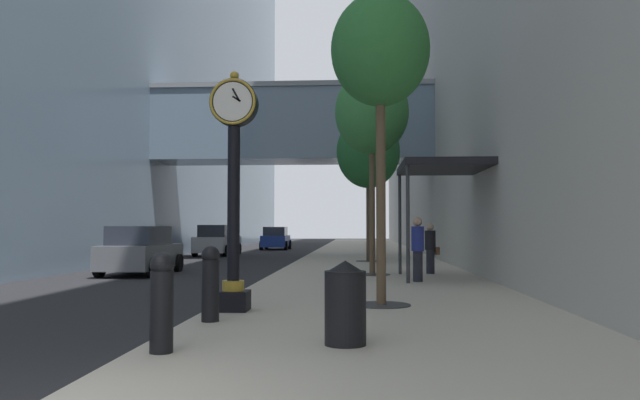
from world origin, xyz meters
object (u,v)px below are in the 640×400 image
bollard_second (211,282)px  car_silver_far (217,241)px  pedestrian_walking (431,247)px  car_grey_near (141,251)px  street_tree_near (380,53)px  car_blue_mid (276,238)px  street_tree_mid_far (368,152)px  street_clock (234,179)px  trash_bin (345,302)px  street_tree_mid_near (372,113)px  pedestrian_by_clock (418,247)px  bollard_nearest (162,300)px

bollard_second → car_silver_far: size_ratio=0.25×
pedestrian_walking → car_silver_far: size_ratio=0.34×
bollard_second → car_grey_near: (-5.08, 11.23, 0.04)m
street_tree_near → car_blue_mid: street_tree_near is taller
street_tree_mid_far → street_clock: bearing=-99.3°
trash_bin → car_grey_near: 14.90m
car_grey_near → bollard_second: bearing=-65.6°
street_clock → car_grey_near: size_ratio=1.04×
street_tree_mid_near → car_silver_far: 18.37m
street_tree_mid_far → car_blue_mid: 19.26m
car_grey_near → pedestrian_by_clock: bearing=-23.2°
bollard_second → pedestrian_by_clock: bearing=62.1°
street_clock → bollard_second: size_ratio=3.62×
street_clock → trash_bin: 4.09m
street_tree_mid_near → street_tree_mid_far: size_ratio=1.01×
car_blue_mid → pedestrian_walking: bearing=-71.7°
trash_bin → pedestrian_walking: pedestrian_walking is taller
street_tree_mid_near → trash_bin: 12.41m
pedestrian_by_clock → street_clock: bearing=-121.8°
street_tree_mid_near → car_blue_mid: size_ratio=1.53×
pedestrian_by_clock → car_blue_mid: pedestrian_by_clock is taller
street_clock → street_tree_mid_near: (2.63, 8.50, 2.69)m
street_clock → bollard_nearest: size_ratio=3.62×
bollard_nearest → car_blue_mid: size_ratio=0.28×
pedestrian_by_clock → bollard_second: bearing=-117.9°
bollard_nearest → car_blue_mid: 37.64m
pedestrian_walking → car_grey_near: size_ratio=0.39×
bollard_second → car_silver_far: 26.13m
street_tree_mid_far → pedestrian_walking: bearing=-75.3°
car_blue_mid → car_grey_near: bearing=-93.5°
pedestrian_by_clock → car_silver_far: pedestrian_by_clock is taller
bollard_nearest → car_silver_far: bearing=101.5°
bollard_nearest → street_tree_mid_near: 13.23m
pedestrian_by_clock → car_blue_mid: 28.67m
bollard_second → car_silver_far: bearing=102.6°
bollard_second → street_tree_mid_near: street_tree_mid_near is taller
car_grey_near → car_blue_mid: (1.46, 23.82, -0.01)m
street_tree_mid_near → bollard_nearest: bearing=-102.6°
car_silver_far → pedestrian_walking: bearing=-56.0°
street_clock → bollard_second: street_clock is taller
pedestrian_by_clock → street_tree_near: bearing=-102.7°
street_tree_near → street_tree_mid_near: (-0.00, 7.56, 0.23)m
street_tree_near → street_tree_mid_near: bearing=90.0°
bollard_second → street_tree_near: bearing=38.7°
street_tree_mid_near → pedestrian_by_clock: size_ratio=3.67×
street_tree_mid_near → pedestrian_by_clock: street_tree_mid_near is taller
trash_bin → pedestrian_walking: 12.35m
street_tree_mid_far → car_blue_mid: street_tree_mid_far is taller
bollard_second → street_tree_mid_far: (2.73, 17.32, 4.09)m
pedestrian_by_clock → street_tree_mid_far: bearing=96.7°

